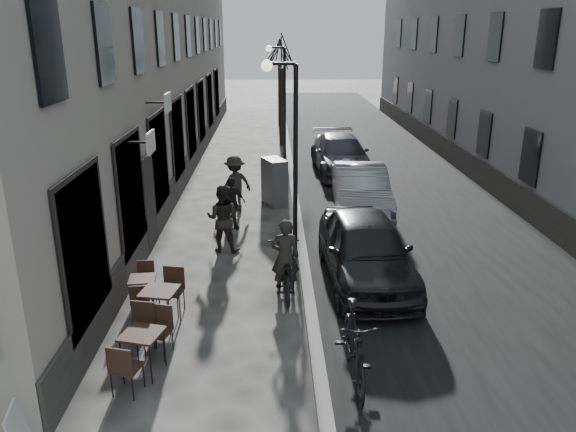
{
  "coord_description": "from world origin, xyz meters",
  "views": [
    {
      "loc": [
        -0.59,
        -7.93,
        5.81
      ],
      "look_at": [
        -0.25,
        4.01,
        1.8
      ],
      "focal_mm": 35.0,
      "sensor_mm": 36.0,
      "label": 1
    }
  ],
  "objects_px": {
    "bistro_set_a": "(143,349)",
    "car_mid": "(361,190)",
    "streetlamp_far": "(281,90)",
    "tree_far": "(280,48)",
    "streetlamp_near": "(289,139)",
    "tree_near": "(281,52)",
    "pedestrian_far": "(231,204)",
    "car_far": "(341,155)",
    "moped": "(354,346)",
    "pedestrian_mid": "(235,184)",
    "bicycle": "(285,271)",
    "car_near": "(366,249)",
    "bistro_set_b": "(161,305)",
    "pedestrian_near": "(223,218)",
    "bistro_set_c": "(143,289)",
    "utility_cabinet": "(274,182)"
  },
  "relations": [
    {
      "from": "bistro_set_a",
      "to": "bicycle",
      "type": "distance_m",
      "value": 4.01
    },
    {
      "from": "tree_near",
      "to": "pedestrian_far",
      "type": "distance_m",
      "value": 13.48
    },
    {
      "from": "utility_cabinet",
      "to": "car_far",
      "type": "xyz_separation_m",
      "value": [
        2.82,
        4.45,
        -0.03
      ]
    },
    {
      "from": "bistro_set_a",
      "to": "car_mid",
      "type": "relative_size",
      "value": 0.35
    },
    {
      "from": "streetlamp_far",
      "to": "pedestrian_near",
      "type": "relative_size",
      "value": 2.73
    },
    {
      "from": "streetlamp_far",
      "to": "bistro_set_b",
      "type": "height_order",
      "value": "streetlamp_far"
    },
    {
      "from": "tree_far",
      "to": "car_mid",
      "type": "xyz_separation_m",
      "value": [
        2.4,
        -17.35,
        -3.89
      ]
    },
    {
      "from": "utility_cabinet",
      "to": "car_near",
      "type": "distance_m",
      "value": 6.65
    },
    {
      "from": "pedestrian_far",
      "to": "car_near",
      "type": "height_order",
      "value": "car_near"
    },
    {
      "from": "streetlamp_near",
      "to": "bicycle",
      "type": "relative_size",
      "value": 2.43
    },
    {
      "from": "bistro_set_c",
      "to": "pedestrian_near",
      "type": "xyz_separation_m",
      "value": [
        1.48,
        3.24,
        0.51
      ]
    },
    {
      "from": "utility_cabinet",
      "to": "tree_far",
      "type": "bearing_deg",
      "value": 66.76
    },
    {
      "from": "streetlamp_near",
      "to": "pedestrian_far",
      "type": "distance_m",
      "value": 3.63
    },
    {
      "from": "car_mid",
      "to": "streetlamp_far",
      "type": "bearing_deg",
      "value": 109.12
    },
    {
      "from": "bistro_set_b",
      "to": "pedestrian_mid",
      "type": "distance_m",
      "value": 7.75
    },
    {
      "from": "bistro_set_b",
      "to": "pedestrian_near",
      "type": "bearing_deg",
      "value": 88.24
    },
    {
      "from": "streetlamp_near",
      "to": "pedestrian_mid",
      "type": "distance_m",
      "value": 4.83
    },
    {
      "from": "bicycle",
      "to": "pedestrian_far",
      "type": "relative_size",
      "value": 1.3
    },
    {
      "from": "streetlamp_near",
      "to": "car_mid",
      "type": "relative_size",
      "value": 1.08
    },
    {
      "from": "pedestrian_near",
      "to": "pedestrian_mid",
      "type": "relative_size",
      "value": 0.99
    },
    {
      "from": "car_mid",
      "to": "car_far",
      "type": "xyz_separation_m",
      "value": [
        -0.01,
        5.49,
        -0.01
      ]
    },
    {
      "from": "moped",
      "to": "car_near",
      "type": "bearing_deg",
      "value": 78.12
    },
    {
      "from": "bistro_set_b",
      "to": "pedestrian_near",
      "type": "relative_size",
      "value": 0.94
    },
    {
      "from": "streetlamp_far",
      "to": "pedestrian_near",
      "type": "bearing_deg",
      "value": -98.71
    },
    {
      "from": "bistro_set_c",
      "to": "pedestrian_mid",
      "type": "distance_m",
      "value": 6.96
    },
    {
      "from": "bicycle",
      "to": "car_far",
      "type": "distance_m",
      "value": 11.66
    },
    {
      "from": "bistro_set_a",
      "to": "bistro_set_c",
      "type": "bearing_deg",
      "value": 117.31
    },
    {
      "from": "car_mid",
      "to": "pedestrian_far",
      "type": "bearing_deg",
      "value": -158.09
    },
    {
      "from": "streetlamp_far",
      "to": "pedestrian_mid",
      "type": "bearing_deg",
      "value": -101.62
    },
    {
      "from": "tree_far",
      "to": "car_mid",
      "type": "height_order",
      "value": "tree_far"
    },
    {
      "from": "tree_far",
      "to": "tree_near",
      "type": "bearing_deg",
      "value": -90.0
    },
    {
      "from": "tree_near",
      "to": "moped",
      "type": "distance_m",
      "value": 21.02
    },
    {
      "from": "streetlamp_near",
      "to": "moped",
      "type": "xyz_separation_m",
      "value": [
        0.95,
        -5.62,
        -2.49
      ]
    },
    {
      "from": "pedestrian_far",
      "to": "bistro_set_c",
      "type": "bearing_deg",
      "value": -136.58
    },
    {
      "from": "utility_cabinet",
      "to": "pedestrian_near",
      "type": "xyz_separation_m",
      "value": [
        -1.42,
        -4.25,
        0.13
      ]
    },
    {
      "from": "streetlamp_near",
      "to": "pedestrian_mid",
      "type": "bearing_deg",
      "value": 112.72
    },
    {
      "from": "bistro_set_a",
      "to": "pedestrian_far",
      "type": "bearing_deg",
      "value": 97.24
    },
    {
      "from": "pedestrian_far",
      "to": "moped",
      "type": "distance_m",
      "value": 8.25
    },
    {
      "from": "bistro_set_a",
      "to": "car_mid",
      "type": "height_order",
      "value": "car_mid"
    },
    {
      "from": "car_far",
      "to": "bistro_set_b",
      "type": "bearing_deg",
      "value": -114.63
    },
    {
      "from": "bicycle",
      "to": "pedestrian_far",
      "type": "distance_m",
      "value": 4.69
    },
    {
      "from": "bicycle",
      "to": "car_far",
      "type": "height_order",
      "value": "car_far"
    },
    {
      "from": "streetlamp_far",
      "to": "bistro_set_a",
      "type": "distance_m",
      "value": 17.72
    },
    {
      "from": "car_far",
      "to": "moped",
      "type": "distance_m",
      "value": 14.83
    },
    {
      "from": "streetlamp_near",
      "to": "bistro_set_a",
      "type": "distance_m",
      "value": 6.53
    },
    {
      "from": "tree_far",
      "to": "bistro_set_c",
      "type": "relative_size",
      "value": 4.06
    },
    {
      "from": "bistro_set_a",
      "to": "pedestrian_mid",
      "type": "relative_size",
      "value": 0.89
    },
    {
      "from": "tree_far",
      "to": "bistro_set_a",
      "type": "bearing_deg",
      "value": -96.03
    },
    {
      "from": "streetlamp_near",
      "to": "utility_cabinet",
      "type": "bearing_deg",
      "value": 94.28
    },
    {
      "from": "bistro_set_b",
      "to": "car_near",
      "type": "xyz_separation_m",
      "value": [
        4.49,
        2.11,
        0.3
      ]
    }
  ]
}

